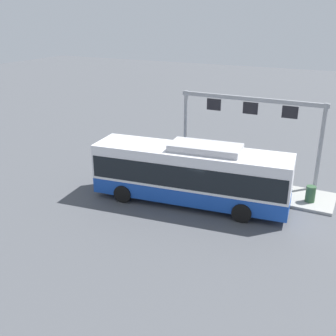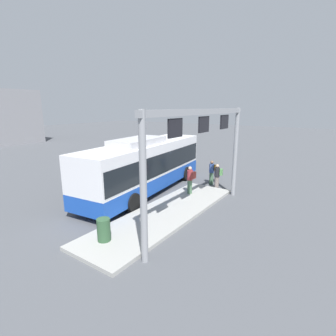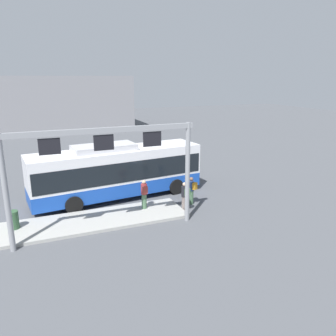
# 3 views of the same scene
# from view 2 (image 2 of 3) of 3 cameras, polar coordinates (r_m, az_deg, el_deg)

# --- Properties ---
(ground_plane) EXTENTS (120.00, 120.00, 0.00)m
(ground_plane) POSITION_cam_2_polar(r_m,az_deg,el_deg) (16.54, -4.86, -5.13)
(ground_plane) COLOR #4C4F54
(platform_curb) EXTENTS (10.00, 2.80, 0.16)m
(platform_curb) POSITION_cam_2_polar(r_m,az_deg,el_deg) (13.05, -0.28, -9.94)
(platform_curb) COLOR #9E9E99
(platform_curb) RESTS_ON ground
(bus_main) EXTENTS (10.80, 3.69, 3.46)m
(bus_main) POSITION_cam_2_polar(r_m,az_deg,el_deg) (16.05, -5.00, 1.01)
(bus_main) COLOR #1947AD
(bus_main) RESTS_ON ground
(person_boarding) EXTENTS (0.45, 0.59, 1.67)m
(person_boarding) POSITION_cam_2_polar(r_m,az_deg,el_deg) (16.89, 10.90, -1.78)
(person_boarding) COLOR slate
(person_boarding) RESTS_ON ground
(person_waiting_near) EXTENTS (0.51, 0.60, 1.67)m
(person_waiting_near) POSITION_cam_2_polar(r_m,az_deg,el_deg) (17.90, 9.74, -0.85)
(person_waiting_near) COLOR #476B4C
(person_waiting_near) RESTS_ON ground
(person_waiting_mid) EXTENTS (0.36, 0.54, 1.67)m
(person_waiting_mid) POSITION_cam_2_polar(r_m,az_deg,el_deg) (15.34, 4.96, -2.51)
(person_waiting_mid) COLOR #476B4C
(person_waiting_mid) RESTS_ON platform_curb
(platform_sign_gantry) EXTENTS (8.80, 0.24, 5.20)m
(platform_sign_gantry) POSITION_cam_2_polar(r_m,az_deg,el_deg) (11.66, 7.82, 5.76)
(platform_sign_gantry) COLOR gray
(platform_sign_gantry) RESTS_ON ground
(trash_bin) EXTENTS (0.52, 0.52, 0.90)m
(trash_bin) POSITION_cam_2_polar(r_m,az_deg,el_deg) (10.57, -14.06, -13.13)
(trash_bin) COLOR #2D5133
(trash_bin) RESTS_ON platform_curb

